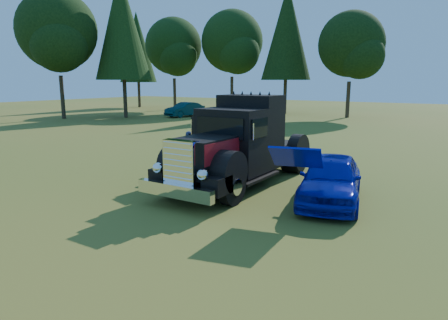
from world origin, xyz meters
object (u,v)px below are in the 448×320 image
spectator_near (190,153)px  distant_teal_car (185,110)px  diamond_t_truck (238,147)px  spectator_far (186,161)px  hotrod_coupe (331,179)px

spectator_near → distant_teal_car: spectator_near is taller
diamond_t_truck → distant_teal_car: diamond_t_truck is taller
distant_teal_car → spectator_near: bearing=-42.5°
spectator_near → distant_teal_car: bearing=70.3°
spectator_far → distant_teal_car: (-16.30, 20.53, -0.09)m
spectator_near → distant_teal_car: size_ratio=0.38×
diamond_t_truck → hotrod_coupe: (3.31, -0.29, -0.57)m
hotrod_coupe → distant_teal_car: bearing=136.6°
hotrod_coupe → spectator_far: 4.93m
spectator_near → hotrod_coupe: bearing=-65.4°
diamond_t_truck → spectator_near: bearing=170.5°
diamond_t_truck → spectator_far: diamond_t_truck is taller
diamond_t_truck → distant_teal_car: size_ratio=1.69×
diamond_t_truck → spectator_near: diamond_t_truck is taller
hotrod_coupe → spectator_near: bearing=173.2°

